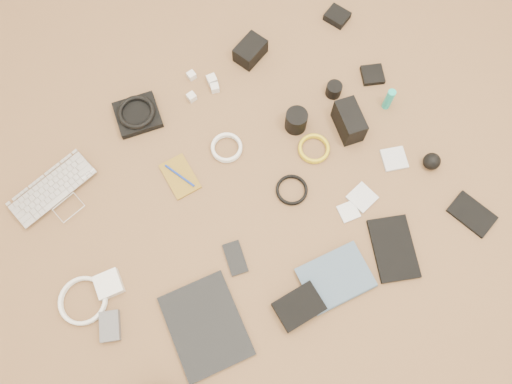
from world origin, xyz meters
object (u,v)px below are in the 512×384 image
dslr_camera (250,51)px  phone (235,258)px  laptop (60,197)px  paperback (348,301)px  tablet (206,326)px

dslr_camera → phone: size_ratio=1.05×
laptop → phone: bearing=-62.6°
laptop → paperback: 1.01m
paperback → tablet: bearing=74.1°
paperback → phone: bearing=43.4°
tablet → phone: size_ratio=2.58×
tablet → phone: tablet is taller
dslr_camera → phone: bearing=-145.6°
dslr_camera → tablet: size_ratio=0.41×
phone → paperback: paperback is taller
dslr_camera → paperback: dslr_camera is taller
dslr_camera → tablet: bearing=-150.0°
dslr_camera → phone: (-0.44, -0.63, -0.03)m
laptop → phone: (0.40, -0.48, -0.01)m
laptop → dslr_camera: size_ratio=2.56×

